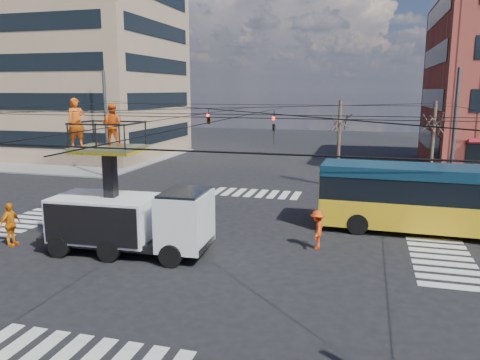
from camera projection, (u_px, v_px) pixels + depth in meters
name	position (u px, v px, depth m)	size (l,w,h in m)	color
ground	(206.00, 240.00, 21.19)	(120.00, 120.00, 0.00)	black
sidewalk_nw	(76.00, 157.00, 46.48)	(18.00, 18.00, 0.12)	slate
crosswalks	(206.00, 240.00, 21.18)	(22.40, 22.40, 0.02)	silver
building_tower	(75.00, 5.00, 46.71)	(18.06, 16.06, 30.00)	#7C674F
overhead_network	(206.00, 145.00, 20.77)	(24.24, 24.24, 8.00)	#2D2D30
tree_a	(340.00, 121.00, 31.81)	(2.00, 2.00, 6.00)	#382B21
tree_b	(434.00, 122.00, 30.26)	(2.00, 2.00, 6.00)	#382B21
utility_truck	(129.00, 205.00, 19.16)	(7.09, 2.87, 6.37)	black
city_bus	(455.00, 199.00, 21.58)	(12.32, 2.91, 3.20)	yellow
traffic_cone	(65.00, 245.00, 19.39)	(0.36, 0.36, 0.71)	orange
worker_ground	(10.00, 224.00, 20.25)	(1.12, 0.47, 1.91)	orange
flagger	(317.00, 230.00, 19.88)	(1.09, 0.62, 1.68)	#EE400F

